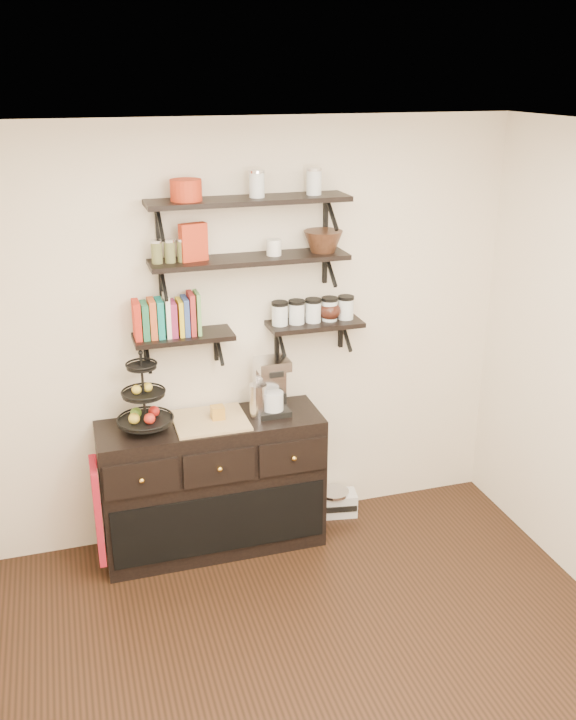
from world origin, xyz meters
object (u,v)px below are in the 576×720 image
Objects in this scene: sideboard at (213,485)px; fruit_stand at (145,404)px; coffee_maker at (271,387)px; radio at (334,503)px.

fruit_stand is at bearing 179.50° from sideboard.
coffee_maker is at bearing 1.56° from fruit_stand.
fruit_stand is (-0.39, 0.00, 0.62)m from sideboard.
radio is (0.88, 0.12, -0.36)m from sideboard.
fruit_stand reaches higher than radio.
coffee_maker is at bearing -159.43° from radio.
coffee_maker is (0.80, 0.02, 0.01)m from fruit_stand.
radio is at bearing 7.53° from sideboard.
fruit_stand reaches higher than coffee_maker.
radio is (0.48, 0.09, -0.98)m from coffee_maker.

